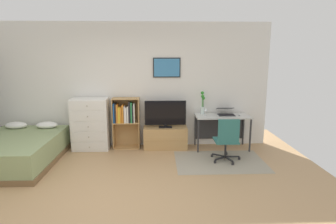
{
  "coord_description": "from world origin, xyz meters",
  "views": [
    {
      "loc": [
        0.61,
        -3.83,
        2.05
      ],
      "look_at": [
        0.82,
        1.5,
        0.94
      ],
      "focal_mm": 30.55,
      "sensor_mm": 36.0,
      "label": 1
    }
  ],
  "objects_px": {
    "bookshelf": "(125,118)",
    "tv_stand": "(165,138)",
    "laptop": "(226,112)",
    "computer_mouse": "(239,115)",
    "desk": "(221,121)",
    "dresser": "(91,124)",
    "television": "(165,114)",
    "bamboo_vase": "(203,104)",
    "wine_glass": "(206,110)",
    "office_chair": "(227,139)",
    "bed": "(17,150)"
  },
  "relations": [
    {
      "from": "bookshelf",
      "to": "tv_stand",
      "type": "relative_size",
      "value": 1.18
    },
    {
      "from": "bookshelf",
      "to": "laptop",
      "type": "relative_size",
      "value": 2.85
    },
    {
      "from": "bookshelf",
      "to": "computer_mouse",
      "type": "relative_size",
      "value": 10.65
    },
    {
      "from": "desk",
      "to": "computer_mouse",
      "type": "bearing_deg",
      "value": -16.02
    },
    {
      "from": "dresser",
      "to": "tv_stand",
      "type": "relative_size",
      "value": 1.18
    },
    {
      "from": "tv_stand",
      "to": "desk",
      "type": "distance_m",
      "value": 1.27
    },
    {
      "from": "computer_mouse",
      "to": "desk",
      "type": "bearing_deg",
      "value": 163.98
    },
    {
      "from": "television",
      "to": "bamboo_vase",
      "type": "bearing_deg",
      "value": 7.82
    },
    {
      "from": "television",
      "to": "desk",
      "type": "bearing_deg",
      "value": 0.98
    },
    {
      "from": "laptop",
      "to": "computer_mouse",
      "type": "distance_m",
      "value": 0.29
    },
    {
      "from": "wine_glass",
      "to": "television",
      "type": "bearing_deg",
      "value": 174.63
    },
    {
      "from": "television",
      "to": "desk",
      "type": "height_order",
      "value": "television"
    },
    {
      "from": "bookshelf",
      "to": "laptop",
      "type": "height_order",
      "value": "bookshelf"
    },
    {
      "from": "computer_mouse",
      "to": "bamboo_vase",
      "type": "distance_m",
      "value": 0.81
    },
    {
      "from": "bookshelf",
      "to": "desk",
      "type": "xyz_separation_m",
      "value": [
        2.09,
        -0.04,
        -0.07
      ]
    },
    {
      "from": "tv_stand",
      "to": "laptop",
      "type": "height_order",
      "value": "laptop"
    },
    {
      "from": "desk",
      "to": "office_chair",
      "type": "distance_m",
      "value": 0.88
    },
    {
      "from": "office_chair",
      "to": "computer_mouse",
      "type": "bearing_deg",
      "value": 60.68
    },
    {
      "from": "office_chair",
      "to": "bamboo_vase",
      "type": "distance_m",
      "value": 1.12
    },
    {
      "from": "dresser",
      "to": "laptop",
      "type": "distance_m",
      "value": 2.92
    },
    {
      "from": "tv_stand",
      "to": "bookshelf",
      "type": "bearing_deg",
      "value": 177.33
    },
    {
      "from": "bed",
      "to": "computer_mouse",
      "type": "xyz_separation_m",
      "value": [
        4.41,
        0.69,
        0.5
      ]
    },
    {
      "from": "television",
      "to": "laptop",
      "type": "distance_m",
      "value": 1.31
    },
    {
      "from": "bookshelf",
      "to": "television",
      "type": "bearing_deg",
      "value": -4.14
    },
    {
      "from": "desk",
      "to": "wine_glass",
      "type": "height_order",
      "value": "wine_glass"
    },
    {
      "from": "laptop",
      "to": "office_chair",
      "type": "bearing_deg",
      "value": -99.8
    },
    {
      "from": "bed",
      "to": "office_chair",
      "type": "height_order",
      "value": "office_chair"
    },
    {
      "from": "bookshelf",
      "to": "desk",
      "type": "bearing_deg",
      "value": -1.15
    },
    {
      "from": "desk",
      "to": "bamboo_vase",
      "type": "distance_m",
      "value": 0.55
    },
    {
      "from": "desk",
      "to": "office_chair",
      "type": "height_order",
      "value": "office_chair"
    },
    {
      "from": "desk",
      "to": "dresser",
      "type": "bearing_deg",
      "value": -179.72
    },
    {
      "from": "television",
      "to": "computer_mouse",
      "type": "xyz_separation_m",
      "value": [
        1.58,
        -0.08,
        -0.01
      ]
    },
    {
      "from": "bed",
      "to": "bamboo_vase",
      "type": "relative_size",
      "value": 3.99
    },
    {
      "from": "bookshelf",
      "to": "desk",
      "type": "distance_m",
      "value": 2.09
    },
    {
      "from": "television",
      "to": "laptop",
      "type": "xyz_separation_m",
      "value": [
        1.31,
        0.02,
        0.04
      ]
    },
    {
      "from": "television",
      "to": "laptop",
      "type": "height_order",
      "value": "television"
    },
    {
      "from": "dresser",
      "to": "wine_glass",
      "type": "distance_m",
      "value": 2.48
    },
    {
      "from": "bed",
      "to": "tv_stand",
      "type": "bearing_deg",
      "value": 16.02
    },
    {
      "from": "television",
      "to": "bamboo_vase",
      "type": "relative_size",
      "value": 1.78
    },
    {
      "from": "bed",
      "to": "dresser",
      "type": "xyz_separation_m",
      "value": [
        1.22,
        0.77,
        0.3
      ]
    },
    {
      "from": "dresser",
      "to": "television",
      "type": "distance_m",
      "value": 1.62
    },
    {
      "from": "television",
      "to": "office_chair",
      "type": "relative_size",
      "value": 1.03
    },
    {
      "from": "laptop",
      "to": "bamboo_vase",
      "type": "xyz_separation_m",
      "value": [
        -0.49,
        0.09,
        0.16
      ]
    },
    {
      "from": "office_chair",
      "to": "bamboo_vase",
      "type": "xyz_separation_m",
      "value": [
        -0.33,
        0.95,
        0.5
      ]
    },
    {
      "from": "tv_stand",
      "to": "television",
      "type": "relative_size",
      "value": 1.06
    },
    {
      "from": "desk",
      "to": "laptop",
      "type": "distance_m",
      "value": 0.22
    },
    {
      "from": "dresser",
      "to": "bamboo_vase",
      "type": "distance_m",
      "value": 2.46
    },
    {
      "from": "bookshelf",
      "to": "television",
      "type": "xyz_separation_m",
      "value": [
        0.87,
        -0.06,
        0.1
      ]
    },
    {
      "from": "wine_glass",
      "to": "tv_stand",
      "type": "bearing_deg",
      "value": 173.15
    },
    {
      "from": "tv_stand",
      "to": "office_chair",
      "type": "relative_size",
      "value": 1.1
    }
  ]
}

